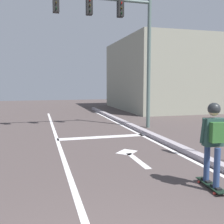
# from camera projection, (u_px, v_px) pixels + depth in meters

# --- Properties ---
(lane_line_center) EXTENTS (0.12, 20.00, 0.01)m
(lane_line_center) POSITION_uv_depth(u_px,v_px,m) (61.00, 152.00, 7.48)
(lane_line_center) COLOR silver
(lane_line_center) RESTS_ON ground
(lane_line_curbside) EXTENTS (0.12, 20.00, 0.01)m
(lane_line_curbside) POSITION_uv_depth(u_px,v_px,m) (161.00, 145.00, 8.32)
(lane_line_curbside) COLOR silver
(lane_line_curbside) RESTS_ON ground
(stop_bar) EXTENTS (3.28, 0.40, 0.01)m
(stop_bar) POSITION_uv_depth(u_px,v_px,m) (103.00, 137.00, 9.56)
(stop_bar) COLOR silver
(stop_bar) RESTS_ON ground
(lane_arrow_stem) EXTENTS (0.16, 1.40, 0.01)m
(lane_arrow_stem) POSITION_uv_depth(u_px,v_px,m) (138.00, 160.00, 6.66)
(lane_arrow_stem) COLOR silver
(lane_arrow_stem) RESTS_ON ground
(lane_arrow_head) EXTENTS (0.71, 0.71, 0.01)m
(lane_arrow_head) POSITION_uv_depth(u_px,v_px,m) (127.00, 152.00, 7.48)
(lane_arrow_head) COLOR silver
(lane_arrow_head) RESTS_ON ground
(curb_strip) EXTENTS (0.24, 24.00, 0.14)m
(curb_strip) POSITION_uv_depth(u_px,v_px,m) (168.00, 143.00, 8.37)
(curb_strip) COLOR #9D949B
(curb_strip) RESTS_ON ground
(skateboard) EXTENTS (0.28, 0.83, 0.07)m
(skateboard) POSITION_uv_depth(u_px,v_px,m) (211.00, 185.00, 4.90)
(skateboard) COLOR black
(skateboard) RESTS_ON ground
(skater) EXTENTS (0.43, 0.59, 1.53)m
(skater) POSITION_uv_depth(u_px,v_px,m) (214.00, 134.00, 4.77)
(skater) COLOR navy
(skater) RESTS_ON skateboard
(traffic_signal_mast) EXTENTS (5.28, 0.34, 5.78)m
(traffic_signal_mast) POSITION_uv_depth(u_px,v_px,m) (115.00, 29.00, 10.79)
(traffic_signal_mast) COLOR #4F6561
(traffic_signal_mast) RESTS_ON ground
(building_block) EXTENTS (8.38, 8.52, 5.13)m
(building_block) POSITION_uv_depth(u_px,v_px,m) (173.00, 75.00, 20.24)
(building_block) COLOR gray
(building_block) RESTS_ON ground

